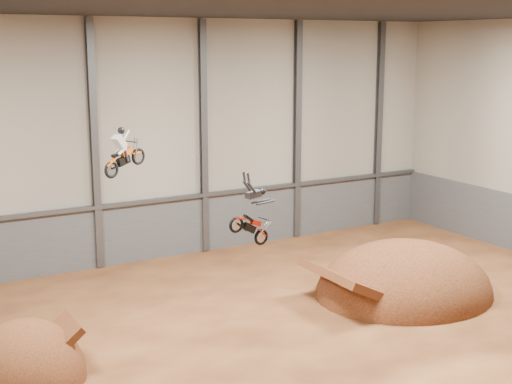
% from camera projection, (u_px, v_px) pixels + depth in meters
% --- Properties ---
extents(floor, '(40.00, 40.00, 0.00)m').
position_uv_depth(floor, '(288.00, 350.00, 29.74)').
color(floor, '#542C16').
rests_on(floor, ground).
extents(back_wall, '(40.00, 0.10, 14.00)m').
position_uv_depth(back_wall, '(150.00, 142.00, 41.04)').
color(back_wall, '#9D998B').
rests_on(back_wall, ground).
extents(ceiling, '(40.00, 40.00, 0.00)m').
position_uv_depth(ceiling, '(291.00, 4.00, 26.86)').
color(ceiling, black).
rests_on(ceiling, back_wall).
extents(lower_band_back, '(39.80, 0.18, 3.50)m').
position_uv_depth(lower_band_back, '(153.00, 230.00, 42.04)').
color(lower_band_back, '#515459').
rests_on(lower_band_back, ground).
extents(steel_rail, '(39.80, 0.35, 0.20)m').
position_uv_depth(steel_rail, '(153.00, 201.00, 41.54)').
color(steel_rail, '#47494F').
rests_on(steel_rail, lower_band_back).
extents(steel_column_2, '(0.40, 0.36, 13.90)m').
position_uv_depth(steel_column_2, '(94.00, 146.00, 39.25)').
color(steel_column_2, '#47494F').
rests_on(steel_column_2, ground).
extents(steel_column_3, '(0.40, 0.36, 13.90)m').
position_uv_depth(steel_column_3, '(204.00, 138.00, 42.49)').
color(steel_column_3, '#47494F').
rests_on(steel_column_3, ground).
extents(steel_column_4, '(0.40, 0.36, 13.90)m').
position_uv_depth(steel_column_4, '(297.00, 131.00, 45.73)').
color(steel_column_4, '#47494F').
rests_on(steel_column_4, ground).
extents(steel_column_5, '(0.40, 0.36, 13.90)m').
position_uv_depth(steel_column_5, '(379.00, 126.00, 48.97)').
color(steel_column_5, '#47494F').
rests_on(steel_column_5, ground).
extents(takeoff_ramp, '(4.44, 5.13, 4.44)m').
position_uv_depth(takeoff_ramp, '(27.00, 377.00, 27.35)').
color(takeoff_ramp, '#432010').
rests_on(takeoff_ramp, ground).
extents(landing_ramp, '(9.37, 8.29, 5.41)m').
position_uv_depth(landing_ramp, '(404.00, 294.00, 36.42)').
color(landing_ramp, '#432010').
rests_on(landing_ramp, ground).
extents(fmx_rider_a, '(2.83, 1.86, 2.55)m').
position_uv_depth(fmx_rider_a, '(126.00, 147.00, 30.11)').
color(fmx_rider_a, '#D9520A').
extents(fmx_rider_b, '(3.87, 1.34, 3.63)m').
position_uv_depth(fmx_rider_b, '(246.00, 210.00, 29.74)').
color(fmx_rider_b, red).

